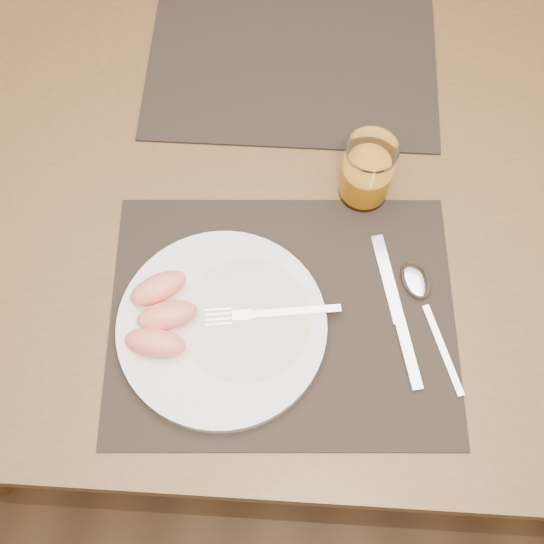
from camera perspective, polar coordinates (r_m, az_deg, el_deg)
The scene contains 11 objects.
ground at distance 1.68m, azimuth 1.21°, elevation -5.81°, with size 5.00×5.00×0.00m, color #55371D.
table at distance 1.07m, azimuth 1.91°, elevation 5.72°, with size 1.40×0.90×0.75m.
placemat_near at distance 0.89m, azimuth 0.87°, elevation -3.73°, with size 0.45×0.35×0.00m, color black.
placemat_far at distance 1.13m, azimuth 1.72°, elevation 17.68°, with size 0.45×0.35×0.00m, color black.
plate at distance 0.88m, azimuth -4.21°, elevation -4.57°, with size 0.27×0.27×0.02m, color white.
plate_dressing at distance 0.87m, azimuth -2.22°, elevation -3.88°, with size 0.17×0.17×0.00m.
fork at distance 0.87m, azimuth -0.94°, elevation -3.53°, with size 0.18×0.04×0.00m.
knife at distance 0.90m, azimuth 10.64°, elevation -4.19°, with size 0.06×0.22×0.01m.
spoon at distance 0.92m, azimuth 12.24°, elevation -1.44°, with size 0.08×0.19×0.01m.
juice_glass at distance 0.94m, azimuth 7.94°, elevation 8.18°, with size 0.07×0.07×0.11m.
grapefruit_wedges at distance 0.87m, azimuth -9.33°, elevation -3.57°, with size 0.10×0.13×0.03m.
Camera 1 is at (-0.00, -0.54, 1.59)m, focal length 45.00 mm.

